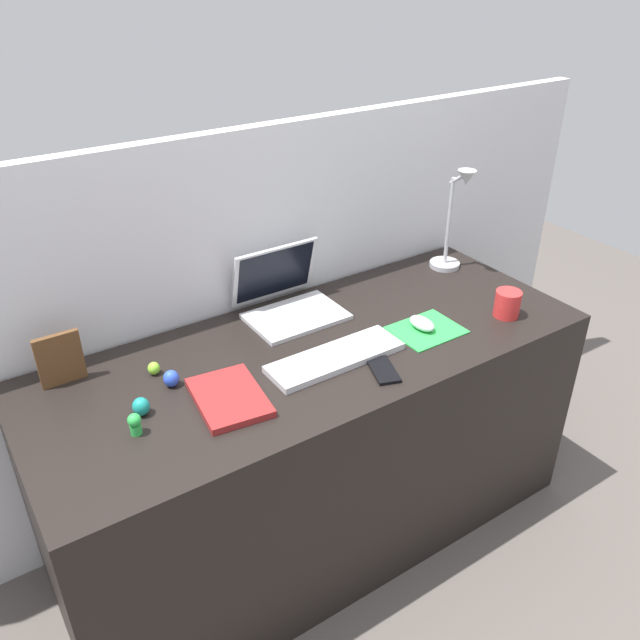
{
  "coord_description": "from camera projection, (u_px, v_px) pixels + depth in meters",
  "views": [
    {
      "loc": [
        -0.88,
        -1.36,
        1.78
      ],
      "look_at": [
        0.02,
        0.0,
        0.83
      ],
      "focal_mm": 36.42,
      "sensor_mm": 36.0,
      "label": 1
    }
  ],
  "objects": [
    {
      "name": "ground_plane",
      "position": [
        316.0,
        523.0,
        2.3
      ],
      "size": [
        6.0,
        6.0,
        0.0
      ],
      "primitive_type": "plane",
      "color": "#59514C"
    },
    {
      "name": "back_wall",
      "position": [
        256.0,
        320.0,
        2.24
      ],
      "size": [
        2.89,
        0.05,
        1.31
      ],
      "primitive_type": "cube",
      "color": "silver",
      "rests_on": "ground_plane"
    },
    {
      "name": "desk",
      "position": [
        315.0,
        443.0,
        2.11
      ],
      "size": [
        1.69,
        0.67,
        0.74
      ],
      "primitive_type": "cube",
      "color": "black",
      "rests_on": "ground_plane"
    },
    {
      "name": "laptop",
      "position": [
        286.0,
        297.0,
        2.09
      ],
      "size": [
        0.3,
        0.27,
        0.21
      ],
      "color": "silver",
      "rests_on": "desk"
    },
    {
      "name": "keyboard",
      "position": [
        335.0,
        358.0,
        1.86
      ],
      "size": [
        0.41,
        0.13,
        0.02
      ],
      "primitive_type": "cube",
      "color": "silver",
      "rests_on": "desk"
    },
    {
      "name": "mousepad",
      "position": [
        426.0,
        330.0,
        2.01
      ],
      "size": [
        0.21,
        0.17,
        0.0
      ],
      "primitive_type": "cube",
      "color": "green",
      "rests_on": "desk"
    },
    {
      "name": "mouse",
      "position": [
        422.0,
        323.0,
        2.01
      ],
      "size": [
        0.06,
        0.1,
        0.03
      ],
      "primitive_type": "ellipsoid",
      "color": "silver",
      "rests_on": "mousepad"
    },
    {
      "name": "cell_phone",
      "position": [
        383.0,
        370.0,
        1.82
      ],
      "size": [
        0.1,
        0.14,
        0.01
      ],
      "primitive_type": "cube",
      "rotation": [
        0.0,
        0.0,
        -0.34
      ],
      "color": "black",
      "rests_on": "desk"
    },
    {
      "name": "desk_lamp",
      "position": [
        454.0,
        222.0,
        2.3
      ],
      "size": [
        0.11,
        0.15,
        0.38
      ],
      "color": "#B7B7BC",
      "rests_on": "desk"
    },
    {
      "name": "notebook_pad",
      "position": [
        229.0,
        397.0,
        1.7
      ],
      "size": [
        0.2,
        0.26,
        0.02
      ],
      "primitive_type": "cube",
      "rotation": [
        0.0,
        0.0,
        -0.13
      ],
      "color": "maroon",
      "rests_on": "desk"
    },
    {
      "name": "picture_frame",
      "position": [
        60.0,
        359.0,
        1.74
      ],
      "size": [
        0.12,
        0.02,
        0.15
      ],
      "primitive_type": "cube",
      "color": "brown",
      "rests_on": "desk"
    },
    {
      "name": "coffee_mug",
      "position": [
        507.0,
        304.0,
        2.07
      ],
      "size": [
        0.08,
        0.08,
        0.09
      ],
      "primitive_type": "cylinder",
      "color": "red",
      "rests_on": "desk"
    },
    {
      "name": "toy_figurine_blue",
      "position": [
        171.0,
        378.0,
        1.75
      ],
      "size": [
        0.04,
        0.04,
        0.05
      ],
      "primitive_type": "ellipsoid",
      "color": "blue",
      "rests_on": "desk"
    },
    {
      "name": "toy_figurine_teal",
      "position": [
        141.0,
        406.0,
        1.64
      ],
      "size": [
        0.04,
        0.04,
        0.05
      ],
      "primitive_type": "ellipsoid",
      "color": "teal",
      "rests_on": "desk"
    },
    {
      "name": "toy_figurine_green",
      "position": [
        135.0,
        423.0,
        1.57
      ],
      "size": [
        0.03,
        0.03,
        0.06
      ],
      "color": "green",
      "rests_on": "desk"
    },
    {
      "name": "toy_figurine_lime",
      "position": [
        154.0,
        368.0,
        1.8
      ],
      "size": [
        0.03,
        0.03,
        0.04
      ],
      "primitive_type": "ellipsoid",
      "color": "#8CDB33",
      "rests_on": "desk"
    }
  ]
}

